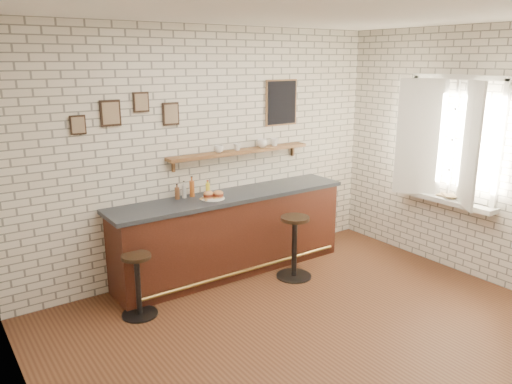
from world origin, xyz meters
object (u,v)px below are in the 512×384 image
bitters_bottle_brown (177,193)px  ciabatta_sandwich (213,194)px  condiment_bottle_yellow (208,188)px  bitters_bottle_white (184,191)px  bar_counter (232,233)px  shelf_cup_c (262,143)px  bar_stool_left (138,283)px  book_lower (444,197)px  bitters_bottle_amber (192,188)px  sandwich_plate (213,198)px  shelf_cup_d (274,142)px  shelf_cup_b (237,147)px  bar_stool_right (294,245)px  shelf_cup_a (219,149)px  book_upper (444,195)px

bitters_bottle_brown → ciabatta_sandwich: bearing=-32.5°
condiment_bottle_yellow → bitters_bottle_white: bearing=180.0°
bar_counter → bitters_bottle_brown: bearing=164.0°
shelf_cup_c → bar_stool_left: bearing=99.4°
bitters_bottle_brown → book_lower: bitters_bottle_brown is taller
bitters_bottle_amber → condiment_bottle_yellow: (0.22, 0.00, -0.03)m
sandwich_plate → book_lower: 2.89m
bitters_bottle_amber → book_lower: (2.69, -1.60, -0.17)m
ciabatta_sandwich → bitters_bottle_amber: bitters_bottle_amber is taller
shelf_cup_d → shelf_cup_b: bearing=169.3°
bitters_bottle_amber → bar_stool_left: (-0.97, -0.59, -0.75)m
condiment_bottle_yellow → ciabatta_sandwich: bearing=-103.5°
bitters_bottle_brown → shelf_cup_b: bearing=1.2°
bitters_bottle_brown → bar_stool_right: bearing=-33.5°
bar_stool_right → shelf_cup_a: (-0.57, 0.79, 1.13)m
condiment_bottle_yellow → book_upper: 2.94m
book_upper → bar_stool_left: bearing=-155.3°
bitters_bottle_amber → bar_stool_right: bearing=-38.5°
bar_counter → book_upper: size_ratio=13.83×
bitters_bottle_white → shelf_cup_b: shelf_cup_b is taller
shelf_cup_c → book_lower: (1.64, -1.62, -0.61)m
bar_counter → shelf_cup_a: shelf_cup_a is taller
sandwich_plate → book_upper: size_ratio=1.25×
bitters_bottle_white → shelf_cup_d: (1.35, 0.02, 0.46)m
condiment_bottle_yellow → shelf_cup_c: bearing=1.3°
sandwich_plate → bitters_bottle_amber: (-0.15, 0.23, 0.10)m
bar_counter → shelf_cup_d: (0.81, 0.20, 1.04)m
shelf_cup_d → bitters_bottle_amber: bearing=170.2°
shelf_cup_a → shelf_cup_b: size_ratio=1.21×
bitters_bottle_brown → shelf_cup_c: size_ratio=1.35×
ciabatta_sandwich → book_lower: 2.88m
sandwich_plate → bar_stool_right: sandwich_plate is taller
bar_counter → shelf_cup_c: 1.23m
ciabatta_sandwich → bar_stool_left: 1.37m
ciabatta_sandwich → bitters_bottle_white: bitters_bottle_white is taller
bitters_bottle_amber → condiment_bottle_yellow: bearing=0.0°
bar_counter → bar_stool_left: 1.47m
bitters_bottle_amber → shelf_cup_a: size_ratio=2.21×
bar_stool_left → book_upper: book_upper is taller
condiment_bottle_yellow → bitters_bottle_brown: bearing=180.0°
bitters_bottle_brown → book_upper: 3.30m
ciabatta_sandwich → shelf_cup_b: shelf_cup_b is taller
bitters_bottle_brown → shelf_cup_d: bearing=0.7°
bitters_bottle_amber → shelf_cup_c: size_ratio=1.84×
bar_counter → sandwich_plate: 0.59m
bitters_bottle_brown → shelf_cup_b: (0.86, 0.02, 0.46)m
shelf_cup_d → bitters_bottle_white: bearing=170.1°
shelf_cup_b → bar_stool_left: bearing=167.0°
bar_stool_left → book_upper: 3.84m
ciabatta_sandwich → condiment_bottle_yellow: condiment_bottle_yellow is taller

